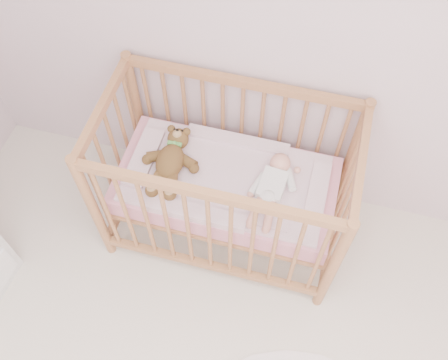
% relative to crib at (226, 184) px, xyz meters
% --- Properties ---
extents(wall_back, '(4.00, 0.02, 2.70)m').
position_rel_crib_xyz_m(wall_back, '(0.30, 0.40, 0.85)').
color(wall_back, beige).
rests_on(wall_back, floor).
extents(crib, '(1.36, 0.76, 1.00)m').
position_rel_crib_xyz_m(crib, '(0.00, 0.00, 0.00)').
color(crib, '#B7734D').
rests_on(crib, floor).
extents(mattress, '(1.22, 0.62, 0.13)m').
position_rel_crib_xyz_m(mattress, '(0.00, 0.00, -0.01)').
color(mattress, pink).
rests_on(mattress, crib).
extents(blanket, '(1.10, 0.58, 0.06)m').
position_rel_crib_xyz_m(blanket, '(0.00, 0.00, 0.06)').
color(blanket, pink).
rests_on(blanket, mattress).
extents(baby, '(0.29, 0.53, 0.12)m').
position_rel_crib_xyz_m(baby, '(0.26, -0.02, 0.14)').
color(baby, white).
rests_on(baby, blanket).
extents(teddy_bear, '(0.36, 0.49, 0.13)m').
position_rel_crib_xyz_m(teddy_bear, '(-0.31, -0.02, 0.15)').
color(teddy_bear, brown).
rests_on(teddy_bear, blanket).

